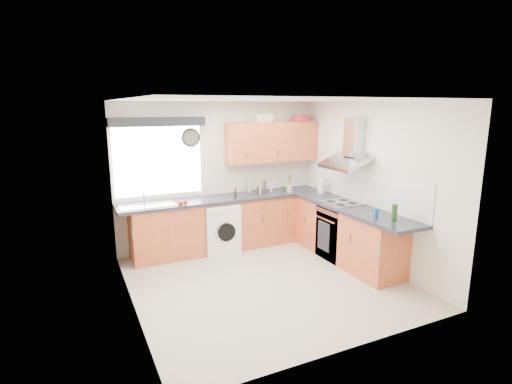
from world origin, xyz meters
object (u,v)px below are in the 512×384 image
upper_cabinets (273,142)px  extractor_hood (349,149)px  oven (340,232)px  washing_machine (221,228)px

upper_cabinets → extractor_hood: bearing=-63.9°
oven → washing_machine: (-1.65, 1.10, -0.01)m
oven → extractor_hood: 1.35m
upper_cabinets → washing_machine: 1.78m
oven → upper_cabinets: 1.99m
upper_cabinets → washing_machine: bearing=-168.4°
extractor_hood → upper_cabinets: (-0.65, 1.33, 0.03)m
upper_cabinets → washing_machine: size_ratio=2.05×
oven → upper_cabinets: size_ratio=0.50×
extractor_hood → upper_cabinets: upper_cabinets is taller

